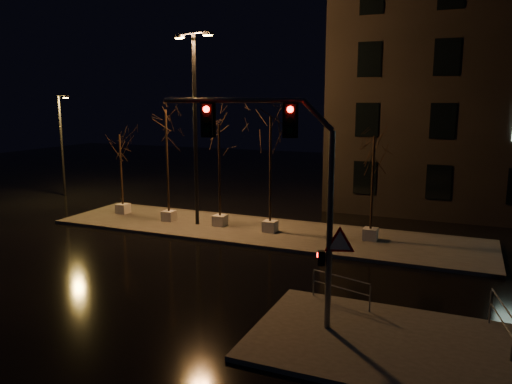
% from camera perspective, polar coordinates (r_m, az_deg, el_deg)
% --- Properties ---
extents(ground, '(90.00, 90.00, 0.00)m').
position_cam_1_polar(ground, '(20.09, -6.14, -8.77)').
color(ground, black).
rests_on(ground, ground).
extents(median, '(22.00, 5.00, 0.15)m').
position_cam_1_polar(median, '(25.23, 0.52, -4.52)').
color(median, '#403E39').
rests_on(median, ground).
extents(sidewalk_corner, '(7.00, 5.00, 0.15)m').
position_cam_1_polar(sidewalk_corner, '(14.67, 13.98, -16.27)').
color(sidewalk_corner, '#403E39').
rests_on(sidewalk_corner, ground).
extents(tree_0, '(1.80, 1.80, 4.66)m').
position_cam_1_polar(tree_0, '(29.32, -15.26, 4.40)').
color(tree_0, silver).
rests_on(tree_0, median).
extents(tree_1, '(1.80, 1.80, 6.12)m').
position_cam_1_polar(tree_1, '(26.80, -10.21, 6.44)').
color(tree_1, silver).
rests_on(tree_1, median).
extents(tree_2, '(1.80, 1.80, 5.38)m').
position_cam_1_polar(tree_2, '(25.45, -4.24, 5.10)').
color(tree_2, silver).
rests_on(tree_2, median).
extents(tree_3, '(1.80, 1.80, 5.84)m').
position_cam_1_polar(tree_3, '(24.14, 1.67, 5.66)').
color(tree_3, silver).
rests_on(tree_3, median).
extents(tree_4, '(1.80, 1.80, 4.97)m').
position_cam_1_polar(tree_4, '(23.36, 13.28, 3.61)').
color(tree_4, silver).
rests_on(tree_4, median).
extents(traffic_signal_mast, '(5.12, 1.65, 6.51)m').
position_cam_1_polar(traffic_signal_mast, '(13.72, 4.16, 1.31)').
color(traffic_signal_mast, slate).
rests_on(traffic_signal_mast, sidewalk_corner).
extents(streetlight_main, '(2.42, 0.86, 9.75)m').
position_cam_1_polar(streetlight_main, '(25.79, -6.99, 8.56)').
color(streetlight_main, black).
rests_on(streetlight_main, median).
extents(streetlight_far, '(1.32, 0.63, 6.94)m').
position_cam_1_polar(streetlight_far, '(36.87, -21.29, 5.44)').
color(streetlight_far, black).
rests_on(streetlight_far, ground).
extents(guard_rail_a, '(2.03, 0.66, 0.92)m').
position_cam_1_polar(guard_rail_a, '(16.48, 9.66, -10.50)').
color(guard_rail_a, slate).
rests_on(guard_rail_a, sidewalk_corner).
extents(guard_rail_b, '(0.49, 2.24, 1.08)m').
position_cam_1_polar(guard_rail_b, '(15.38, 26.24, -12.63)').
color(guard_rail_b, slate).
rests_on(guard_rail_b, sidewalk_corner).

